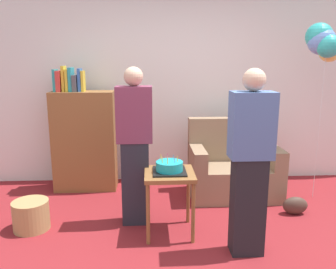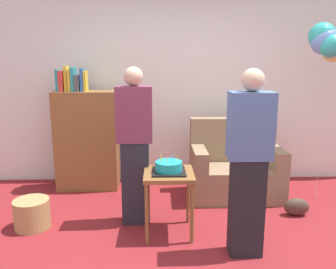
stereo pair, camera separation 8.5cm
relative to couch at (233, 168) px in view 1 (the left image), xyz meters
name	(u,v)px [view 1 (the left image)]	position (x,y,z in m)	size (l,w,h in m)	color
ground_plane	(197,253)	(-0.64, -1.36, -0.34)	(8.00, 8.00, 0.00)	maroon
wall_back	(179,85)	(-0.64, 0.69, 1.01)	(6.00, 0.10, 2.70)	silver
couch	(233,168)	(0.00, 0.00, 0.00)	(1.10, 0.70, 0.96)	#8C7054
bookshelf	(84,138)	(-1.92, 0.31, 0.35)	(0.80, 0.36, 1.62)	brown
side_table	(169,182)	(-0.87, -0.97, 0.19)	(0.48, 0.48, 0.63)	brown
birthday_cake	(169,167)	(-0.87, -0.97, 0.34)	(0.32, 0.32, 0.17)	black
person_blowing_candles	(135,146)	(-1.21, -0.72, 0.49)	(0.36, 0.22, 1.63)	#23232D
person_holding_cake	(250,163)	(-0.21, -1.37, 0.49)	(0.36, 0.22, 1.63)	black
wicker_basket	(31,215)	(-2.27, -0.83, -0.19)	(0.36, 0.36, 0.30)	#A88451
handbag	(295,205)	(0.56, -0.63, -0.24)	(0.28, 0.14, 0.20)	#473328
balloon_bunch	(323,42)	(0.96, -0.14, 1.55)	(0.43, 0.41, 2.11)	silver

